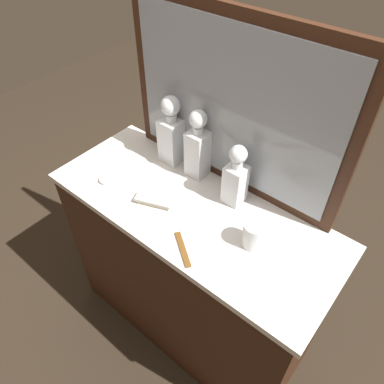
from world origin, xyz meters
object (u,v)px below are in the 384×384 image
object	(u,v)px
crystal_decanter_right	(198,150)
crystal_decanter_far_left	(172,136)
tortoiseshell_comb	(183,249)
crystal_decanter_left	(235,180)
crystal_tumbler_rear	(254,235)
porcelain_dish	(107,179)
silver_brush_left	(154,201)

from	to	relation	value
crystal_decanter_right	crystal_decanter_far_left	size ratio (longest dim) A/B	0.99
crystal_decanter_far_left	tortoiseshell_comb	bearing A→B (deg)	-44.29
crystal_decanter_left	crystal_tumbler_rear	bearing A→B (deg)	-36.72
tortoiseshell_comb	porcelain_dish	bearing A→B (deg)	171.65
crystal_decanter_left	crystal_decanter_right	size ratio (longest dim) A/B	0.86
crystal_tumbler_rear	silver_brush_left	bearing A→B (deg)	-169.00
crystal_decanter_far_left	porcelain_dish	size ratio (longest dim) A/B	4.73
crystal_tumbler_rear	crystal_decanter_left	bearing A→B (deg)	143.28
porcelain_dish	tortoiseshell_comb	xyz separation A→B (m)	(0.46, -0.07, -0.00)
crystal_decanter_left	silver_brush_left	bearing A→B (deg)	-137.47
crystal_decanter_far_left	crystal_tumbler_rear	distance (m)	0.54
crystal_decanter_far_left	crystal_tumbler_rear	xyz separation A→B (m)	(0.51, -0.16, -0.08)
tortoiseshell_comb	crystal_decanter_right	bearing A→B (deg)	121.90
crystal_decanter_right	crystal_tumbler_rear	xyz separation A→B (m)	(0.37, -0.16, -0.08)
crystal_decanter_far_left	tortoiseshell_comb	distance (m)	0.50
porcelain_dish	tortoiseshell_comb	bearing A→B (deg)	-8.35
porcelain_dish	silver_brush_left	bearing A→B (deg)	7.39
crystal_decanter_right	crystal_decanter_far_left	xyz separation A→B (m)	(-0.14, 0.01, 0.00)
porcelain_dish	crystal_decanter_far_left	bearing A→B (deg)	67.63
silver_brush_left	tortoiseshell_comb	xyz separation A→B (m)	(0.22, -0.10, -0.01)
crystal_decanter_right	silver_brush_left	world-z (taller)	crystal_decanter_right
crystal_decanter_left	crystal_decanter_far_left	size ratio (longest dim) A/B	0.85
porcelain_dish	crystal_decanter_right	bearing A→B (deg)	46.51
crystal_decanter_left	crystal_tumbler_rear	world-z (taller)	crystal_decanter_left
crystal_decanter_right	crystal_tumbler_rear	world-z (taller)	crystal_decanter_right
crystal_tumbler_rear	crystal_decanter_far_left	bearing A→B (deg)	162.14
silver_brush_left	tortoiseshell_comb	world-z (taller)	silver_brush_left
crystal_tumbler_rear	silver_brush_left	size ratio (longest dim) A/B	0.63
tortoiseshell_comb	crystal_decanter_left	bearing A→B (deg)	90.84
crystal_decanter_left	crystal_decanter_far_left	xyz separation A→B (m)	(-0.34, 0.04, 0.02)
crystal_decanter_left	porcelain_dish	distance (m)	0.52
crystal_decanter_left	porcelain_dish	bearing A→B (deg)	-152.88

